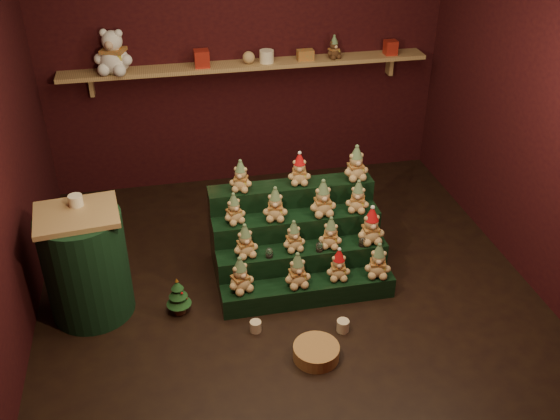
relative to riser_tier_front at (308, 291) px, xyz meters
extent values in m
plane|color=black|center=(-0.13, 0.19, -0.09)|extent=(4.00, 4.00, 0.00)
cube|color=black|center=(-0.13, 2.24, 1.31)|extent=(4.00, 0.10, 2.80)
cube|color=black|center=(-0.13, -1.86, 1.31)|extent=(4.00, 0.10, 2.80)
cube|color=black|center=(1.92, 0.19, 1.31)|extent=(0.10, 4.00, 2.80)
cube|color=tan|center=(-0.13, 2.06, 1.21)|extent=(3.60, 0.26, 0.04)
cube|color=tan|center=(-1.63, 2.13, 1.09)|extent=(0.04, 0.12, 0.20)
cube|color=tan|center=(1.37, 2.13, 1.09)|extent=(0.04, 0.12, 0.20)
cube|color=black|center=(0.00, 0.00, 0.00)|extent=(1.40, 0.22, 0.18)
cube|color=black|center=(0.00, 0.22, 0.09)|extent=(1.40, 0.22, 0.36)
cube|color=black|center=(0.00, 0.44, 0.18)|extent=(1.40, 0.22, 0.54)
cube|color=black|center=(0.00, 0.66, 0.27)|extent=(1.40, 0.22, 0.72)
cylinder|color=black|center=(-0.29, 0.16, 0.28)|extent=(0.06, 0.06, 0.02)
sphere|color=white|center=(-0.29, 0.16, 0.32)|extent=(0.06, 0.06, 0.06)
cylinder|color=black|center=(0.13, 0.16, 0.28)|extent=(0.06, 0.06, 0.02)
sphere|color=white|center=(0.13, 0.16, 0.32)|extent=(0.06, 0.06, 0.06)
cylinder|color=black|center=(0.49, 0.16, 0.28)|extent=(0.06, 0.06, 0.02)
sphere|color=white|center=(0.49, 0.16, 0.32)|extent=(0.06, 0.06, 0.06)
cube|color=tan|center=(-1.69, 0.23, 0.80)|extent=(0.64, 0.55, 0.04)
cylinder|color=black|center=(-1.69, 0.23, 0.34)|extent=(0.63, 0.63, 0.87)
cylinder|color=beige|center=(-1.69, 0.33, 0.86)|extent=(0.10, 0.10, 0.08)
cylinder|color=#422517|center=(-1.03, 0.06, -0.07)|extent=(0.10, 0.10, 0.05)
cone|color=#163D1C|center=(-1.03, 0.06, 0.05)|extent=(0.20, 0.20, 0.10)
cone|color=#163D1C|center=(-1.03, 0.06, 0.12)|extent=(0.15, 0.15, 0.09)
cone|color=#163D1C|center=(-1.03, 0.06, 0.18)|extent=(0.10, 0.10, 0.07)
cone|color=orange|center=(-1.03, 0.06, 0.23)|extent=(0.03, 0.03, 0.03)
cylinder|color=beige|center=(-0.48, -0.27, -0.05)|extent=(0.09, 0.09, 0.09)
cylinder|color=beige|center=(0.17, -0.40, -0.04)|extent=(0.10, 0.10, 0.10)
cylinder|color=#A77643|center=(-0.10, -0.64, -0.04)|extent=(0.41, 0.41, 0.10)
cube|color=#B0281B|center=(-0.57, 2.04, 1.31)|extent=(0.14, 0.14, 0.16)
cylinder|color=beige|center=(0.06, 2.04, 1.29)|extent=(0.14, 0.14, 0.12)
cube|color=#B0281B|center=(1.33, 2.04, 1.30)|extent=(0.12, 0.12, 0.14)
sphere|color=tan|center=(-0.12, 2.04, 1.29)|extent=(0.12, 0.12, 0.12)
cube|color=#CF531D|center=(0.44, 2.04, 1.28)|extent=(0.16, 0.10, 0.10)
camera|label=1|loc=(-1.01, -3.80, 3.17)|focal=40.00mm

